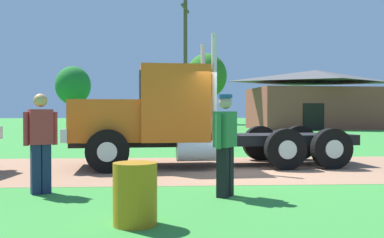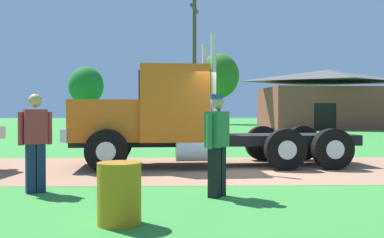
{
  "view_description": "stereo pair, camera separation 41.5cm",
  "coord_description": "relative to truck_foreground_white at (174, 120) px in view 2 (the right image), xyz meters",
  "views": [
    {
      "loc": [
        -2.0,
        -11.4,
        1.48
      ],
      "look_at": [
        -1.32,
        0.25,
        1.3
      ],
      "focal_mm": 40.84,
      "sensor_mm": 36.0,
      "label": 1
    },
    {
      "loc": [
        -1.58,
        -11.42,
        1.48
      ],
      "look_at": [
        -1.32,
        0.25,
        1.3
      ],
      "focal_mm": 40.84,
      "sensor_mm": 36.0,
      "label": 2
    }
  ],
  "objects": [
    {
      "name": "steel_barrel",
      "position": [
        -0.6,
        -6.18,
        -0.86
      ],
      "size": [
        0.58,
        0.58,
        0.82
      ],
      "primitive_type": "cylinder",
      "color": "#B27214",
      "rests_on": "ground_plane"
    },
    {
      "name": "visitor_standing_near",
      "position": [
        0.84,
        -4.33,
        -0.27
      ],
      "size": [
        0.47,
        0.59,
        1.79
      ],
      "color": "#33723F",
      "rests_on": "ground_plane"
    },
    {
      "name": "tree_left",
      "position": [
        -11.15,
        39.89,
        3.32
      ],
      "size": [
        4.1,
        4.1,
        6.86
      ],
      "color": "#513823",
      "rests_on": "ground_plane"
    },
    {
      "name": "truck_foreground_white",
      "position": [
        0.0,
        0.0,
        0.0
      ],
      "size": [
        7.99,
        3.09,
        3.5
      ],
      "color": "black",
      "rests_on": "ground_plane"
    },
    {
      "name": "dirt_track",
      "position": [
        1.82,
        -0.51,
        -1.26
      ],
      "size": [
        120.0,
        5.43,
        0.01
      ],
      "primitive_type": "cube",
      "color": "#9F7456",
      "rests_on": "ground_plane"
    },
    {
      "name": "visitor_walking_mid",
      "position": [
        -2.47,
        -3.88,
        -0.28
      ],
      "size": [
        0.55,
        0.41,
        1.82
      ],
      "color": "#B22D33",
      "rests_on": "ground_plane"
    },
    {
      "name": "utility_pole_near",
      "position": [
        1.01,
        16.19,
        3.36
      ],
      "size": [
        0.62,
        2.18,
        8.74
      ],
      "color": "brown",
      "rests_on": "ground_plane"
    },
    {
      "name": "shed_building",
      "position": [
        13.2,
        26.64,
        1.27
      ],
      "size": [
        12.22,
        8.06,
        5.27
      ],
      "color": "brown",
      "rests_on": "ground_plane"
    },
    {
      "name": "tree_mid",
      "position": [
        4.7,
        41.64,
        4.66
      ],
      "size": [
        4.99,
        4.99,
        8.7
      ],
      "color": "#513823",
      "rests_on": "ground_plane"
    },
    {
      "name": "ground_plane",
      "position": [
        1.82,
        -0.51,
        -1.27
      ],
      "size": [
        200.0,
        200.0,
        0.0
      ],
      "primitive_type": "plane",
      "color": "#388A37"
    }
  ]
}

